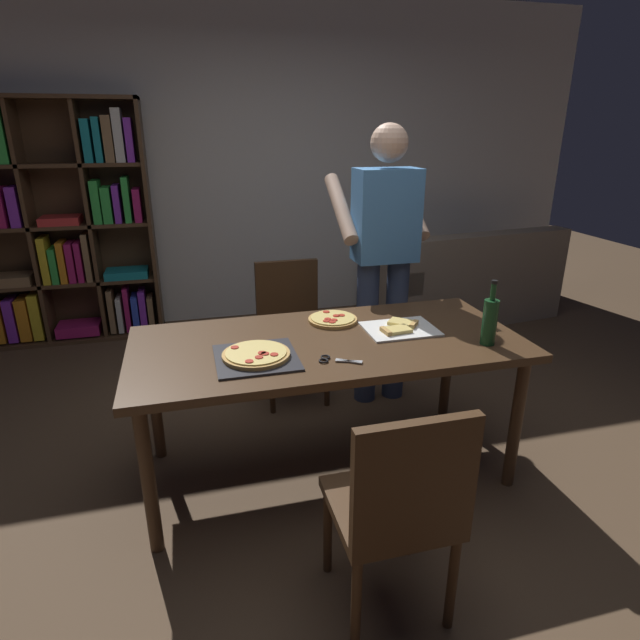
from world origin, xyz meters
name	(u,v)px	position (x,y,z in m)	size (l,w,h in m)	color
ground_plane	(327,468)	(0.00, 0.00, 0.00)	(12.00, 12.00, 0.00)	brown
back_wall	(251,165)	(0.00, 2.60, 1.40)	(6.40, 0.10, 2.80)	silver
dining_table	(328,353)	(0.00, 0.00, 0.68)	(1.89, 0.87, 0.75)	#4C331E
chair_near_camera	(399,504)	(0.00, -0.92, 0.51)	(0.42, 0.42, 0.90)	#472D19
chair_far_side	(291,321)	(0.00, 0.92, 0.51)	(0.42, 0.42, 0.90)	#472D19
couch	(464,286)	(1.91, 1.99, 0.30)	(1.79, 1.04, 0.85)	gray
bookshelf	(62,229)	(-1.59, 2.37, 0.94)	(1.40, 0.35, 1.95)	#513823
person_serving_pizza	(384,252)	(0.55, 0.70, 1.00)	(0.55, 0.54, 1.75)	#38476B
pepperoni_pizza_on_tray	(256,356)	(-0.37, -0.13, 0.77)	(0.36, 0.36, 0.04)	#2D2D33
pizza_slices_on_towel	(400,328)	(0.39, 0.03, 0.76)	(0.36, 0.28, 0.03)	white
wine_bottle	(490,320)	(0.73, -0.24, 0.87)	(0.07, 0.07, 0.32)	#194723
kitchen_scissors	(333,360)	(-0.04, -0.24, 0.76)	(0.19, 0.14, 0.01)	silver
second_pizza_plain	(333,319)	(0.09, 0.24, 0.76)	(0.26, 0.26, 0.03)	tan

